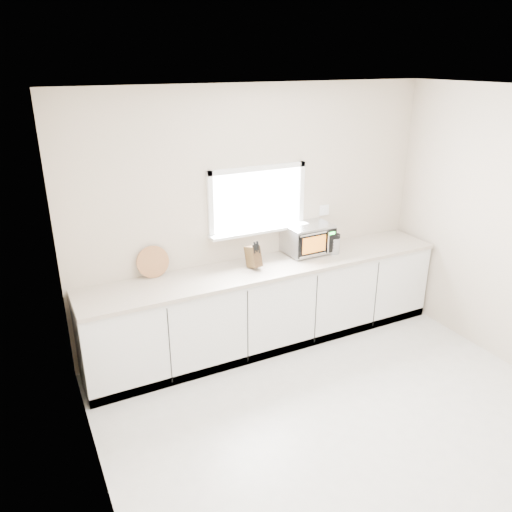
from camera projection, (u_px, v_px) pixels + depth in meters
ground at (366, 439)px, 4.10m from camera, size 4.00×4.00×0.00m
back_wall at (257, 216)px, 5.25m from camera, size 4.00×0.17×2.70m
cabinets at (269, 306)px, 5.34m from camera, size 3.92×0.60×0.88m
countertop at (270, 267)px, 5.17m from camera, size 3.92×0.64×0.04m
microwave at (308, 238)px, 5.43m from camera, size 0.51×0.42×0.32m
knife_block at (253, 256)px, 5.04m from camera, size 0.13×0.22×0.30m
cutting_board at (153, 262)px, 4.82m from camera, size 0.32×0.08×0.32m
coffee_grinder at (334, 244)px, 5.44m from camera, size 0.16×0.16×0.22m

